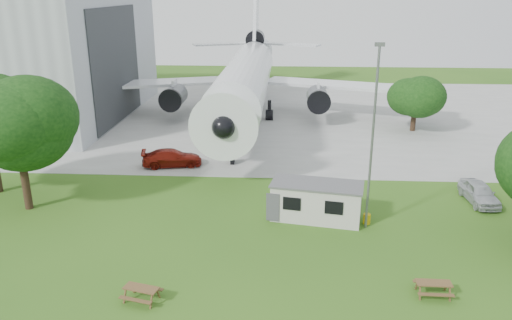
# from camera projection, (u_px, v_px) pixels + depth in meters

# --- Properties ---
(ground) EXTENTS (160.00, 160.00, 0.00)m
(ground) POSITION_uv_depth(u_px,v_px,m) (234.00, 273.00, 27.96)
(ground) COLOR #497A22
(concrete_apron) EXTENTS (120.00, 46.00, 0.03)m
(concrete_apron) POSITION_uv_depth(u_px,v_px,m) (264.00, 114.00, 63.84)
(concrete_apron) COLOR #B7B7B2
(concrete_apron) RESTS_ON ground
(airliner) EXTENTS (46.36, 47.73, 17.69)m
(airliner) POSITION_uv_depth(u_px,v_px,m) (247.00, 75.00, 60.22)
(airliner) COLOR white
(airliner) RESTS_ON ground
(site_cabin) EXTENTS (6.94, 3.77, 2.62)m
(site_cabin) POSITION_uv_depth(u_px,v_px,m) (317.00, 201.00, 34.23)
(site_cabin) COLOR beige
(site_cabin) RESTS_ON ground
(picnic_west) EXTENTS (2.12, 1.90, 0.76)m
(picnic_west) POSITION_uv_depth(u_px,v_px,m) (142.00, 300.00, 25.51)
(picnic_west) COLOR brown
(picnic_west) RESTS_ON ground
(picnic_east) EXTENTS (1.83, 1.53, 0.76)m
(picnic_east) POSITION_uv_depth(u_px,v_px,m) (432.00, 295.00, 25.96)
(picnic_east) COLOR brown
(picnic_east) RESTS_ON ground
(lamp_mast) EXTENTS (0.16, 0.16, 12.00)m
(lamp_mast) POSITION_uv_depth(u_px,v_px,m) (372.00, 141.00, 31.41)
(lamp_mast) COLOR slate
(lamp_mast) RESTS_ON ground
(tree_west_small) EXTENTS (7.67, 7.67, 9.91)m
(tree_west_small) POSITION_uv_depth(u_px,v_px,m) (17.00, 128.00, 34.30)
(tree_west_small) COLOR #382619
(tree_west_small) RESTS_ON ground
(tree_far_apron) EXTENTS (5.93, 5.93, 7.20)m
(tree_far_apron) POSITION_uv_depth(u_px,v_px,m) (416.00, 94.00, 54.76)
(tree_far_apron) COLOR #382619
(tree_far_apron) RESTS_ON ground
(car_ne_hatch) EXTENTS (2.09, 4.61, 1.54)m
(car_ne_hatch) POSITION_uv_depth(u_px,v_px,m) (479.00, 193.00, 37.01)
(car_ne_hatch) COLOR #B4B8BC
(car_ne_hatch) RESTS_ON ground
(car_apron_van) EXTENTS (5.62, 3.20, 1.53)m
(car_apron_van) POSITION_uv_depth(u_px,v_px,m) (172.00, 158.00, 44.68)
(car_apron_van) COLOR maroon
(car_apron_van) RESTS_ON ground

